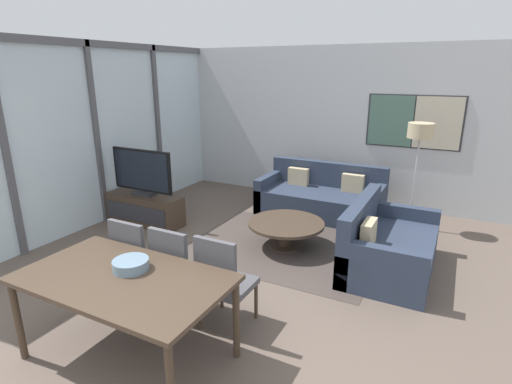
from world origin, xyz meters
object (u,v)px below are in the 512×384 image
object	(u,v)px
dining_chair_left	(137,259)
dining_chair_centre	(177,269)
tv_console	(145,209)
fruit_bowl	(131,264)
floor_lamp	(420,139)
dining_table	(124,284)
television	(142,173)
dining_chair_right	(223,279)
sofa_main	(321,198)
sofa_side	(384,247)
coffee_table	(286,228)

from	to	relation	value
dining_chair_left	dining_chair_centre	bearing A→B (deg)	1.91
tv_console	dining_chair_centre	bearing A→B (deg)	-40.89
fruit_bowl	floor_lamp	world-z (taller)	floor_lamp
dining_table	fruit_bowl	world-z (taller)	fruit_bowl
television	dining_chair_right	bearing A→B (deg)	-34.43
dining_chair_left	sofa_main	bearing A→B (deg)	77.39
sofa_side	dining_chair_centre	world-z (taller)	dining_chair_centre
dining_chair_right	television	bearing A→B (deg)	145.57
dining_chair_left	television	bearing A→B (deg)	130.94
sofa_main	sofa_side	world-z (taller)	same
coffee_table	dining_chair_left	bearing A→B (deg)	-111.50
dining_table	dining_chair_right	bearing A→B (deg)	55.04
tv_console	dining_chair_centre	size ratio (longest dim) A/B	1.32
television	coffee_table	size ratio (longest dim) A/B	1.07
sofa_main	dining_table	size ratio (longest dim) A/B	1.18
dining_table	sofa_main	bearing A→B (deg)	85.98
dining_table	floor_lamp	world-z (taller)	floor_lamp
dining_chair_left	dining_chair_right	xyz separation A→B (m)	(1.00, 0.05, 0.00)
coffee_table	fruit_bowl	xyz separation A→B (m)	(-0.32, -2.56, 0.54)
dining_table	television	bearing A→B (deg)	129.89
dining_chair_left	dining_chair_right	distance (m)	1.00
television	dining_chair_centre	world-z (taller)	television
coffee_table	dining_table	xyz separation A→B (m)	(-0.30, -2.68, 0.42)
dining_chair_centre	dining_chair_right	world-z (taller)	same
sofa_side	floor_lamp	world-z (taller)	floor_lamp
television	sofa_side	bearing A→B (deg)	3.26
television	fruit_bowl	distance (m)	3.11
coffee_table	dining_chair_right	size ratio (longest dim) A/B	1.09
dining_chair_right	fruit_bowl	distance (m)	0.84
sofa_main	dining_chair_left	distance (m)	3.65
sofa_side	dining_table	world-z (taller)	sofa_side
tv_console	television	bearing A→B (deg)	90.00
coffee_table	dining_chair_right	distance (m)	1.99
television	dining_chair_left	distance (m)	2.41
sofa_side	dining_table	xyz separation A→B (m)	(-1.62, -2.68, 0.43)
coffee_table	dining_chair_right	world-z (taller)	dining_chair_right
dining_chair_left	floor_lamp	distance (m)	4.29
tv_console	sofa_side	world-z (taller)	sofa_side
floor_lamp	dining_chair_right	bearing A→B (deg)	-109.56
sofa_main	coffee_table	world-z (taller)	sofa_main
dining_table	tv_console	bearing A→B (deg)	129.90
fruit_bowl	floor_lamp	distance (m)	4.50
tv_console	television	distance (m)	0.60
tv_console	sofa_main	size ratio (longest dim) A/B	0.62
sofa_side	tv_console	bearing A→B (deg)	93.27
sofa_main	dining_chair_centre	xyz separation A→B (m)	(-0.30, -3.54, 0.25)
dining_chair_left	fruit_bowl	xyz separation A→B (m)	(0.47, -0.54, 0.30)
tv_console	fruit_bowl	bearing A→B (deg)	-49.00
tv_console	dining_chair_left	bearing A→B (deg)	-49.04
coffee_table	dining_chair_left	world-z (taller)	dining_chair_left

